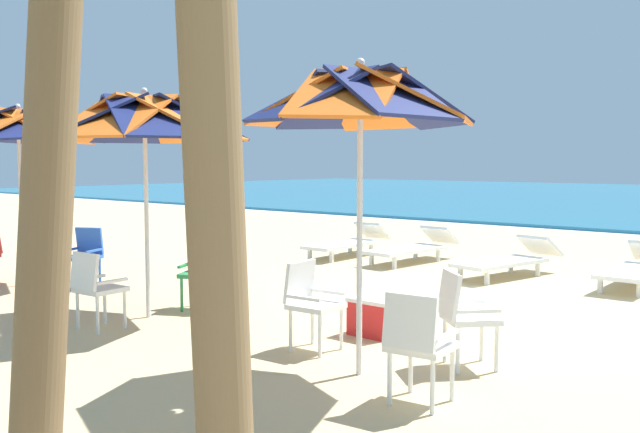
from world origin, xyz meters
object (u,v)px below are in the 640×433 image
(beach_umbrella_1, at_px, (145,121))
(sun_lounger_0, at_px, (637,268))
(plastic_chair_1, at_px, (463,313))
(beach_umbrella_2, at_px, (18,127))
(sun_lounger_3, at_px, (348,242))
(sun_lounger_2, at_px, (413,247))
(plastic_chair_3, at_px, (95,285))
(beach_umbrella_0, at_px, (360,102))
(plastic_chair_0, at_px, (418,341))
(cooler_box, at_px, (374,317))
(plastic_chair_5, at_px, (85,253))
(sun_lounger_1, at_px, (508,259))
(plastic_chair_2, at_px, (310,299))
(plastic_chair_4, at_px, (202,269))

(beach_umbrella_1, height_order, sun_lounger_0, beach_umbrella_1)
(plastic_chair_1, relative_size, beach_umbrella_2, 0.32)
(plastic_chair_1, xyz_separation_m, sun_lounger_3, (-5.25, 5.02, -0.22))
(sun_lounger_2, height_order, sun_lounger_3, same)
(plastic_chair_3, height_order, sun_lounger_0, plastic_chair_3)
(beach_umbrella_2, bearing_deg, sun_lounger_2, 61.60)
(plastic_chair_3, relative_size, beach_umbrella_2, 0.32)
(beach_umbrella_0, xyz_separation_m, sun_lounger_3, (-4.67, 5.79, -2.05))
(plastic_chair_0, bearing_deg, cooler_box, 134.84)
(plastic_chair_5, xyz_separation_m, sun_lounger_0, (6.15, 5.24, -0.22))
(plastic_chair_5, height_order, cooler_box, plastic_chair_5)
(plastic_chair_3, relative_size, cooler_box, 1.73)
(beach_umbrella_0, bearing_deg, plastic_chair_3, -169.01)
(plastic_chair_3, height_order, sun_lounger_2, plastic_chair_3)
(beach_umbrella_2, height_order, sun_lounger_1, beach_umbrella_2)
(beach_umbrella_1, bearing_deg, beach_umbrella_0, -2.58)
(plastic_chair_2, xyz_separation_m, cooler_box, (0.15, 0.84, -0.30))
(sun_lounger_0, bearing_deg, beach_umbrella_2, -140.21)
(sun_lounger_2, relative_size, cooler_box, 4.37)
(sun_lounger_0, height_order, sun_lounger_2, same)
(plastic_chair_5, xyz_separation_m, sun_lounger_2, (2.31, 5.19, -0.22))
(plastic_chair_1, relative_size, sun_lounger_3, 0.40)
(plastic_chair_4, height_order, sun_lounger_1, plastic_chair_4)
(plastic_chair_5, bearing_deg, sun_lounger_2, 66.02)
(plastic_chair_0, height_order, plastic_chair_4, same)
(plastic_chair_0, xyz_separation_m, plastic_chair_3, (-3.93, -0.27, 0.00))
(plastic_chair_0, distance_m, plastic_chair_5, 6.48)
(beach_umbrella_0, distance_m, plastic_chair_5, 5.93)
(beach_umbrella_0, height_order, beach_umbrella_2, beach_umbrella_0)
(sun_lounger_2, bearing_deg, plastic_chair_4, -88.26)
(sun_lounger_0, bearing_deg, beach_umbrella_0, -95.34)
(plastic_chair_2, distance_m, sun_lounger_2, 6.11)
(beach_umbrella_0, bearing_deg, beach_umbrella_2, 178.21)
(sun_lounger_0, distance_m, sun_lounger_1, 1.87)
(plastic_chair_0, xyz_separation_m, beach_umbrella_1, (-4.03, 0.48, 1.81))
(beach_umbrella_2, distance_m, sun_lounger_0, 9.25)
(plastic_chair_1, xyz_separation_m, beach_umbrella_2, (-6.96, -0.56, 1.83))
(beach_umbrella_1, relative_size, cooler_box, 5.37)
(plastic_chair_2, bearing_deg, sun_lounger_0, 76.06)
(sun_lounger_2, height_order, cooler_box, sun_lounger_2)
(beach_umbrella_1, relative_size, sun_lounger_2, 1.23)
(sun_lounger_2, xyz_separation_m, cooler_box, (2.59, -4.76, -0.08))
(plastic_chair_0, distance_m, sun_lounger_2, 7.48)
(plastic_chair_1, bearing_deg, plastic_chair_5, -179.77)
(plastic_chair_3, bearing_deg, plastic_chair_5, 151.35)
(sun_lounger_0, xyz_separation_m, sun_lounger_1, (-1.82, -0.40, 0.00))
(beach_umbrella_1, relative_size, plastic_chair_4, 3.10)
(sun_lounger_3, bearing_deg, plastic_chair_2, -55.00)
(sun_lounger_3, bearing_deg, cooler_box, -49.29)
(sun_lounger_2, bearing_deg, plastic_chair_0, -56.91)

